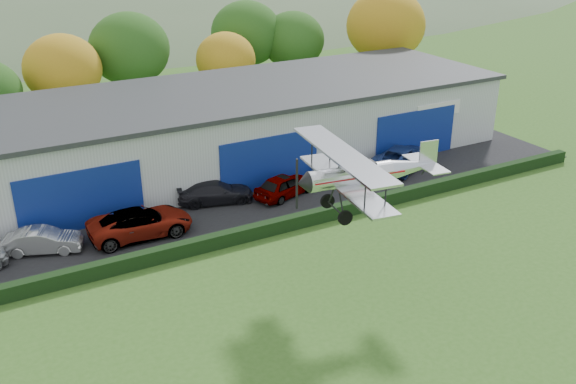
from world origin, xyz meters
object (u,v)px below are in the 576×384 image
car_4 (285,185)px  car_5 (340,166)px  car_2 (140,223)px  hangar (231,126)px  car_1 (43,241)px  car_3 (215,192)px  car_6 (403,157)px  biplane (362,172)px

car_4 → car_5: car_4 is taller
car_2 → car_4: bearing=-83.5°
car_2 → car_5: (14.66, 2.09, -0.09)m
hangar → car_1: hangar is taller
hangar → car_3: bearing=-122.5°
car_1 → car_4: (14.76, 0.20, 0.08)m
car_2 → car_6: (19.41, 1.20, 0.01)m
hangar → biplane: bearing=-95.4°
car_1 → biplane: 17.51m
hangar → biplane: biplane is taller
car_5 → car_1: bearing=93.4°
car_3 → biplane: bearing=-154.5°
car_3 → hangar: bearing=-17.5°
car_2 → car_5: car_2 is taller
hangar → biplane: 18.95m
car_6 → biplane: (-11.72, -11.28, 5.08)m
car_6 → hangar: bearing=30.4°
hangar → car_3: 7.74m
car_3 → car_5: size_ratio=1.11×
biplane → hangar: bearing=92.5°
car_4 → biplane: 12.29m
car_3 → car_5: 9.24m
car_1 → car_3: bearing=-60.8°
car_2 → biplane: bearing=-141.5°
hangar → car_1: size_ratio=10.09×
car_4 → car_6: bearing=-106.2°
biplane → car_1: bearing=147.8°
car_5 → car_6: car_6 is taller
car_5 → car_4: bearing=102.8°
car_3 → biplane: biplane is taller
car_6 → car_4: bearing=68.4°
car_5 → car_6: 4.83m
car_3 → car_4: (4.25, -1.28, 0.05)m
hangar → car_6: bearing=-36.3°
hangar → car_5: size_ratio=9.46×
car_1 → car_5: bearing=-64.8°
car_1 → car_4: bearing=-68.0°
car_2 → car_4: car_2 is taller
car_1 → hangar: bearing=-40.6°
car_5 → car_3: bearing=88.8°
car_4 → car_5: size_ratio=1.01×
car_4 → biplane: size_ratio=0.53×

